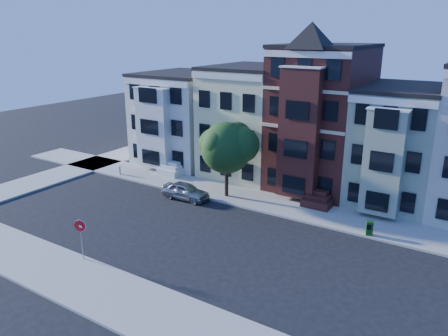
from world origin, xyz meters
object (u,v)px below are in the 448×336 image
Objects in this scene: parked_car at (185,191)px; stop_sign at (81,237)px; street_tree at (227,151)px; newspaper_box at (369,228)px; fire_hydrant at (120,171)px.

parked_car is 11.58m from stop_sign.
stop_sign is (-1.62, -13.64, -2.40)m from street_tree.
newspaper_box is at bearing -4.94° from street_tree.
newspaper_box is at bearing -0.94° from fire_hydrant.
stop_sign reaches higher than fire_hydrant.
street_tree reaches higher than stop_sign.
parked_car is 9.19m from fire_hydrant.
fire_hydrant is 0.23× the size of stop_sign.
fire_hydrant is (-9.07, 1.49, -0.22)m from parked_car.
stop_sign is at bearing -52.09° from fire_hydrant.
street_tree is 13.94m from stop_sign.
newspaper_box is 0.33× the size of stop_sign.
parked_car is (-2.66, -2.14, -3.30)m from street_tree.
street_tree reaches higher than parked_car.
street_tree is 7.91× the size of newspaper_box.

